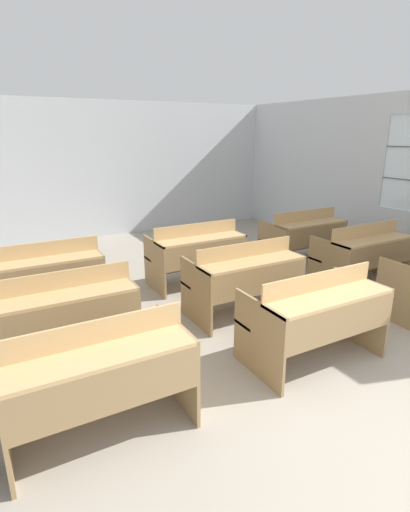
% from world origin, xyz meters
% --- Properties ---
extents(wall_back, '(7.20, 0.06, 2.74)m').
position_xyz_m(wall_back, '(0.00, 7.36, 1.37)').
color(wall_back, silver).
rests_on(wall_back, ground_plane).
extents(wall_right_with_window, '(0.06, 7.33, 2.74)m').
position_xyz_m(wall_right_with_window, '(3.57, 3.69, 1.35)').
color(wall_right_with_window, silver).
rests_on(wall_right_with_window, ground_plane).
extents(bench_front_left, '(1.29, 0.73, 0.90)m').
position_xyz_m(bench_front_left, '(-1.89, 1.57, 0.48)').
color(bench_front_left, '#997B51').
rests_on(bench_front_left, ground_plane).
extents(bench_front_center, '(1.29, 0.73, 0.90)m').
position_xyz_m(bench_front_center, '(0.15, 1.55, 0.48)').
color(bench_front_center, '#97794F').
rests_on(bench_front_center, ground_plane).
extents(bench_second_left, '(1.29, 0.73, 0.90)m').
position_xyz_m(bench_second_left, '(-1.91, 2.72, 0.48)').
color(bench_second_left, '#95764C').
rests_on(bench_second_left, ground_plane).
extents(bench_second_center, '(1.29, 0.73, 0.90)m').
position_xyz_m(bench_second_center, '(0.14, 2.72, 0.48)').
color(bench_second_center, olive).
rests_on(bench_second_center, ground_plane).
extents(bench_second_right, '(1.29, 0.73, 0.90)m').
position_xyz_m(bench_second_right, '(2.17, 2.72, 0.48)').
color(bench_second_right, '#96784E').
rests_on(bench_second_right, ground_plane).
extents(bench_third_left, '(1.29, 0.73, 0.90)m').
position_xyz_m(bench_third_left, '(-1.92, 3.89, 0.48)').
color(bench_third_left, '#97784E').
rests_on(bench_third_left, ground_plane).
extents(bench_third_center, '(1.29, 0.73, 0.90)m').
position_xyz_m(bench_third_center, '(0.12, 3.89, 0.48)').
color(bench_third_center, '#97784E').
rests_on(bench_third_center, ground_plane).
extents(bench_third_right, '(1.29, 0.73, 0.90)m').
position_xyz_m(bench_third_right, '(2.15, 3.92, 0.48)').
color(bench_third_right, '#97784E').
rests_on(bench_third_right, ground_plane).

